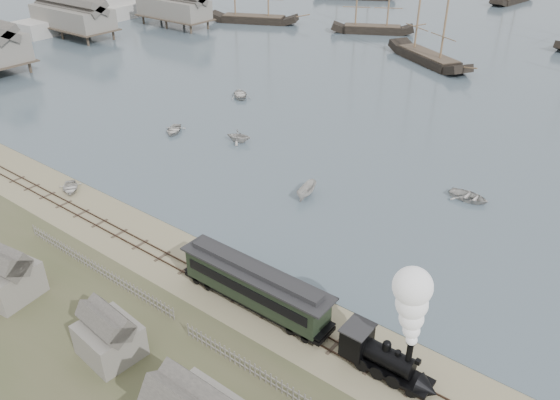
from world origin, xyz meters
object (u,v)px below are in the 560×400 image
Objects in this scene: passenger_coach at (255,285)px; steamship at (101,0)px; locomotive at (402,335)px; beached_dinghy at (70,188)px.

steamship reaches higher than passenger_coach.
passenger_coach is at bearing 180.00° from locomotive.
beached_dinghy is (-39.81, 2.13, -3.61)m from locomotive.
passenger_coach is 4.00× the size of beached_dinghy.
passenger_coach is at bearing -124.75° from steamship.
beached_dinghy is at bearing 176.93° from locomotive.
beached_dinghy is at bearing 175.60° from passenger_coach.
steamship is at bearing 85.05° from beached_dinghy.
steamship is (-107.84, 57.34, 0.93)m from locomotive.
passenger_coach is 0.30× the size of steamship.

